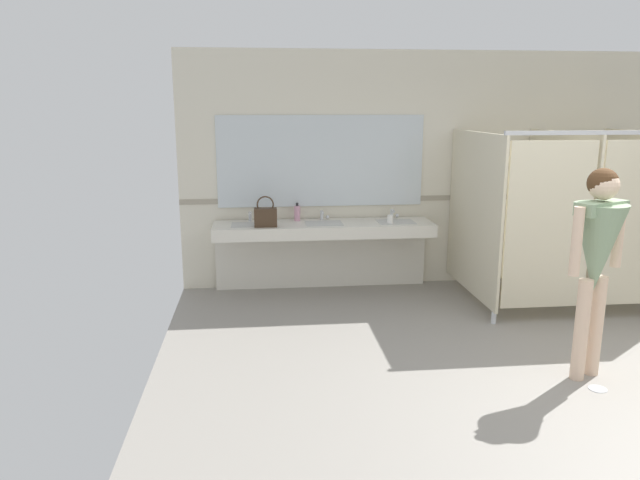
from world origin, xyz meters
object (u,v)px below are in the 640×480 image
at_px(person_standing, 597,248).
at_px(soap_dispenser, 297,213).
at_px(paper_cup, 390,219).
at_px(handbag, 266,216).

bearing_deg(person_standing, soap_dispenser, 129.54).
bearing_deg(soap_dispenser, person_standing, -50.46).
bearing_deg(paper_cup, person_standing, -64.71).
bearing_deg(paper_cup, handbag, -178.39).
height_order(handbag, soap_dispenser, handbag).
xyz_separation_m(handbag, soap_dispenser, (0.37, 0.31, -0.02)).
height_order(person_standing, soap_dispenser, person_standing).
xyz_separation_m(person_standing, paper_cup, (-1.10, 2.33, -0.19)).
bearing_deg(person_standing, paper_cup, 115.29).
relative_size(soap_dispenser, paper_cup, 2.23).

